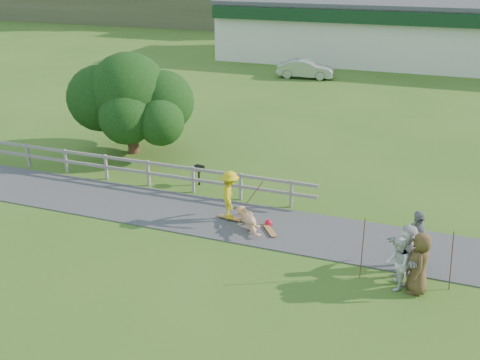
# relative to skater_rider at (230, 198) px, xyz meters

# --- Properties ---
(ground) EXTENTS (260.00, 260.00, 0.00)m
(ground) POSITION_rel_skater_rider_xyz_m (-0.24, -1.52, -0.89)
(ground) COLOR #37611B
(ground) RESTS_ON ground
(path) EXTENTS (34.00, 3.00, 0.04)m
(path) POSITION_rel_skater_rider_xyz_m (-0.24, -0.02, -0.87)
(path) COLOR #3A3A3D
(path) RESTS_ON ground
(fence) EXTENTS (15.05, 0.10, 1.10)m
(fence) POSITION_rel_skater_rider_xyz_m (-4.86, 1.78, -0.17)
(fence) COLOR slate
(fence) RESTS_ON ground
(strip_mall) EXTENTS (32.50, 10.75, 5.10)m
(strip_mall) POSITION_rel_skater_rider_xyz_m (3.76, 33.42, 1.69)
(strip_mall) COLOR silver
(strip_mall) RESTS_ON ground
(skater_rider) EXTENTS (1.03, 1.31, 1.78)m
(skater_rider) POSITION_rel_skater_rider_xyz_m (0.00, 0.00, 0.00)
(skater_rider) COLOR gold
(skater_rider) RESTS_ON ground
(skater_fallen) EXTENTS (1.71, 1.44, 0.66)m
(skater_fallen) POSITION_rel_skater_rider_xyz_m (0.82, -0.32, -0.56)
(skater_fallen) COLOR tan
(skater_fallen) RESTS_ON ground
(spectator_a) EXTENTS (0.66, 0.82, 1.60)m
(spectator_a) POSITION_rel_skater_rider_xyz_m (5.88, -2.33, -0.09)
(spectator_a) COLOR silver
(spectator_a) RESTS_ON ground
(spectator_b) EXTENTS (0.86, 1.21, 1.91)m
(spectator_b) POSITION_rel_skater_rider_xyz_m (6.31, -1.04, 0.07)
(spectator_b) COLOR gray
(spectator_b) RESTS_ON ground
(spectator_c) EXTENTS (0.64, 0.93, 1.84)m
(spectator_c) POSITION_rel_skater_rider_xyz_m (6.47, -2.30, 0.03)
(spectator_c) COLOR brown
(spectator_c) RESTS_ON ground
(spectator_d) EXTENTS (1.28, 1.72, 1.80)m
(spectator_d) POSITION_rel_skater_rider_xyz_m (6.10, -1.85, 0.01)
(spectator_d) COLOR #BCBBB8
(spectator_d) RESTS_ON ground
(car_silver) EXTENTS (4.34, 1.86, 1.39)m
(car_silver) POSITION_rel_skater_rider_xyz_m (-3.02, 24.10, -0.19)
(car_silver) COLOR #ADAFB5
(car_silver) RESTS_ON ground
(tree) EXTENTS (5.87, 5.87, 3.70)m
(tree) POSITION_rel_skater_rider_xyz_m (-6.85, 5.06, 0.96)
(tree) COLOR black
(tree) RESTS_ON ground
(bbq) EXTENTS (0.44, 0.37, 0.83)m
(bbq) POSITION_rel_skater_rider_xyz_m (-2.33, 2.55, -0.47)
(bbq) COLOR black
(bbq) RESTS_ON ground
(longboard_rider) EXTENTS (0.89, 0.32, 0.10)m
(longboard_rider) POSITION_rel_skater_rider_xyz_m (0.00, -0.00, -0.84)
(longboard_rider) COLOR #9C6033
(longboard_rider) RESTS_ON ground
(longboard_fallen) EXTENTS (0.68, 0.82, 0.10)m
(longboard_fallen) POSITION_rel_skater_rider_xyz_m (1.62, -0.42, -0.84)
(longboard_fallen) COLOR #9C6033
(longboard_fallen) RESTS_ON ground
(helmet) EXTENTS (0.25, 0.25, 0.25)m
(helmet) POSITION_rel_skater_rider_xyz_m (1.42, 0.03, -0.76)
(helmet) COLOR red
(helmet) RESTS_ON ground
(pole_rider) EXTENTS (0.03, 0.03, 1.79)m
(pole_rider) POSITION_rel_skater_rider_xyz_m (0.60, 0.40, 0.01)
(pole_rider) COLOR #503020
(pole_rider) RESTS_ON ground
(pole_spec_left) EXTENTS (0.03, 0.03, 1.95)m
(pole_spec_left) POSITION_rel_skater_rider_xyz_m (4.89, -2.13, 0.09)
(pole_spec_left) COLOR #503020
(pole_spec_left) RESTS_ON ground
(pole_spec_right) EXTENTS (0.03, 0.03, 1.84)m
(pole_spec_right) POSITION_rel_skater_rider_xyz_m (7.30, -1.88, 0.03)
(pole_spec_right) COLOR #503020
(pole_spec_right) RESTS_ON ground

